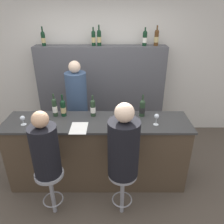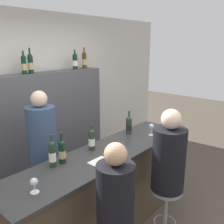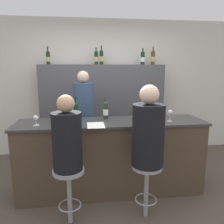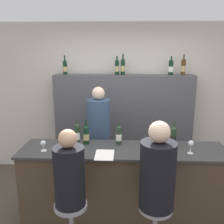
{
  "view_description": "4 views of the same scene",
  "coord_description": "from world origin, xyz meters",
  "px_view_note": "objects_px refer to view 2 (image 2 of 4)",
  "views": [
    {
      "loc": [
        0.2,
        -2.26,
        2.38
      ],
      "look_at": [
        0.21,
        0.24,
        1.15
      ],
      "focal_mm": 35.0,
      "sensor_mm": 36.0,
      "label": 1
    },
    {
      "loc": [
        -1.85,
        -1.42,
        2.14
      ],
      "look_at": [
        0.1,
        0.28,
        1.43
      ],
      "focal_mm": 40.0,
      "sensor_mm": 36.0,
      "label": 2
    },
    {
      "loc": [
        -0.34,
        -2.49,
        1.68
      ],
      "look_at": [
        0.02,
        0.36,
        1.1
      ],
      "focal_mm": 35.0,
      "sensor_mm": 36.0,
      "label": 3
    },
    {
      "loc": [
        -0.02,
        -2.5,
        2.15
      ],
      "look_at": [
        -0.14,
        0.35,
        1.43
      ],
      "focal_mm": 40.0,
      "sensor_mm": 36.0,
      "label": 4
    }
  ],
  "objects_px": {
    "wine_bottle_counter_3": "(129,125)",
    "wine_bottle_backbar_1": "(24,64)",
    "wine_bottle_backbar_3": "(75,61)",
    "wine_bottle_counter_2": "(92,139)",
    "bar_stool_right": "(166,200)",
    "wine_bottle_counter_0": "(52,154)",
    "bartender": "(44,164)",
    "guest_seated_left": "(115,196)",
    "guest_seated_right": "(169,156)",
    "wine_bottle_backbar_2": "(30,64)",
    "wine_glass_0": "(34,183)",
    "wine_glass_1": "(151,127)",
    "wine_bottle_backbar_4": "(84,60)",
    "wine_bottle_counter_1": "(62,151)"
  },
  "relations": [
    {
      "from": "wine_bottle_backbar_4",
      "to": "guest_seated_left",
      "type": "height_order",
      "value": "wine_bottle_backbar_4"
    },
    {
      "from": "wine_bottle_counter_0",
      "to": "wine_bottle_backbar_2",
      "type": "bearing_deg",
      "value": 64.51
    },
    {
      "from": "wine_glass_1",
      "to": "wine_bottle_backbar_4",
      "type": "bearing_deg",
      "value": 82.39
    },
    {
      "from": "wine_glass_1",
      "to": "bartender",
      "type": "height_order",
      "value": "bartender"
    },
    {
      "from": "wine_glass_1",
      "to": "bar_stool_right",
      "type": "height_order",
      "value": "wine_glass_1"
    },
    {
      "from": "wine_bottle_counter_1",
      "to": "bartender",
      "type": "height_order",
      "value": "bartender"
    },
    {
      "from": "wine_bottle_backbar_3",
      "to": "wine_glass_1",
      "type": "height_order",
      "value": "wine_bottle_backbar_3"
    },
    {
      "from": "bartender",
      "to": "wine_bottle_counter_0",
      "type": "bearing_deg",
      "value": -113.81
    },
    {
      "from": "wine_bottle_counter_2",
      "to": "wine_glass_0",
      "type": "bearing_deg",
      "value": -164.24
    },
    {
      "from": "wine_bottle_counter_2",
      "to": "wine_glass_0",
      "type": "height_order",
      "value": "wine_bottle_counter_2"
    },
    {
      "from": "wine_bottle_backbar_3",
      "to": "wine_glass_1",
      "type": "relative_size",
      "value": 1.97
    },
    {
      "from": "wine_bottle_counter_3",
      "to": "wine_bottle_backbar_1",
      "type": "distance_m",
      "value": 1.58
    },
    {
      "from": "guest_seated_left",
      "to": "guest_seated_right",
      "type": "bearing_deg",
      "value": 0.0
    },
    {
      "from": "wine_bottle_counter_3",
      "to": "bartender",
      "type": "xyz_separation_m",
      "value": [
        -0.97,
        0.51,
        -0.36
      ]
    },
    {
      "from": "wine_bottle_backbar_2",
      "to": "guest_seated_left",
      "type": "distance_m",
      "value": 2.19
    },
    {
      "from": "wine_glass_1",
      "to": "bar_stool_right",
      "type": "bearing_deg",
      "value": -131.56
    },
    {
      "from": "wine_bottle_counter_1",
      "to": "wine_bottle_counter_2",
      "type": "relative_size",
      "value": 1.04
    },
    {
      "from": "wine_bottle_counter_2",
      "to": "wine_glass_1",
      "type": "xyz_separation_m",
      "value": [
        0.83,
        -0.25,
        -0.01
      ]
    },
    {
      "from": "wine_bottle_backbar_2",
      "to": "wine_glass_1",
      "type": "xyz_separation_m",
      "value": [
        0.78,
        -1.43,
        -0.77
      ]
    },
    {
      "from": "wine_bottle_backbar_1",
      "to": "guest_seated_left",
      "type": "distance_m",
      "value": 2.17
    },
    {
      "from": "wine_glass_1",
      "to": "wine_bottle_backbar_2",
      "type": "bearing_deg",
      "value": 118.72
    },
    {
      "from": "wine_bottle_backbar_4",
      "to": "wine_glass_0",
      "type": "relative_size",
      "value": 2.62
    },
    {
      "from": "wine_bottle_backbar_2",
      "to": "wine_bottle_backbar_4",
      "type": "height_order",
      "value": "wine_bottle_backbar_2"
    },
    {
      "from": "wine_bottle_backbar_3",
      "to": "wine_bottle_counter_2",
      "type": "bearing_deg",
      "value": -124.69
    },
    {
      "from": "wine_bottle_counter_2",
      "to": "bar_stool_right",
      "type": "distance_m",
      "value": 1.05
    },
    {
      "from": "wine_bottle_counter_2",
      "to": "wine_bottle_backbar_3",
      "type": "relative_size",
      "value": 1.0
    },
    {
      "from": "wine_bottle_backbar_2",
      "to": "bar_stool_right",
      "type": "relative_size",
      "value": 0.53
    },
    {
      "from": "guest_seated_left",
      "to": "bar_stool_right",
      "type": "relative_size",
      "value": 1.25
    },
    {
      "from": "wine_bottle_counter_3",
      "to": "bartender",
      "type": "distance_m",
      "value": 1.15
    },
    {
      "from": "wine_bottle_counter_2",
      "to": "wine_bottle_backbar_3",
      "type": "height_order",
      "value": "wine_bottle_backbar_3"
    },
    {
      "from": "wine_bottle_counter_0",
      "to": "bartender",
      "type": "distance_m",
      "value": 0.67
    },
    {
      "from": "guest_seated_left",
      "to": "guest_seated_right",
      "type": "xyz_separation_m",
      "value": [
        0.86,
        0.0,
        0.04
      ]
    },
    {
      "from": "wine_bottle_counter_0",
      "to": "wine_bottle_backbar_3",
      "type": "bearing_deg",
      "value": 41.42
    },
    {
      "from": "guest_seated_right",
      "to": "wine_bottle_backbar_1",
      "type": "bearing_deg",
      "value": 102.87
    },
    {
      "from": "wine_bottle_counter_2",
      "to": "guest_seated_left",
      "type": "relative_size",
      "value": 0.38
    },
    {
      "from": "wine_bottle_backbar_1",
      "to": "guest_seated_left",
      "type": "xyz_separation_m",
      "value": [
        -0.42,
        -1.93,
        -0.9
      ]
    },
    {
      "from": "guest_seated_left",
      "to": "wine_bottle_backbar_2",
      "type": "bearing_deg",
      "value": 75.1
    },
    {
      "from": "wine_glass_0",
      "to": "guest_seated_left",
      "type": "xyz_separation_m",
      "value": [
        0.41,
        -0.5,
        -0.11
      ]
    },
    {
      "from": "wine_bottle_backbar_3",
      "to": "wine_glass_0",
      "type": "bearing_deg",
      "value": -139.86
    },
    {
      "from": "guest_seated_left",
      "to": "wine_bottle_counter_1",
      "type": "bearing_deg",
      "value": 85.13
    },
    {
      "from": "wine_bottle_counter_1",
      "to": "wine_bottle_counter_2",
      "type": "height_order",
      "value": "wine_bottle_counter_1"
    },
    {
      "from": "wine_bottle_counter_2",
      "to": "wine_bottle_backbar_4",
      "type": "height_order",
      "value": "wine_bottle_backbar_4"
    },
    {
      "from": "wine_bottle_counter_2",
      "to": "wine_glass_1",
      "type": "distance_m",
      "value": 0.86
    },
    {
      "from": "wine_glass_0",
      "to": "wine_bottle_backbar_1",
      "type": "bearing_deg",
      "value": 60.08
    },
    {
      "from": "wine_bottle_counter_3",
      "to": "wine_glass_0",
      "type": "xyz_separation_m",
      "value": [
        -1.55,
        -0.25,
        -0.04
      ]
    },
    {
      "from": "wine_bottle_backbar_1",
      "to": "guest_seated_left",
      "type": "relative_size",
      "value": 0.38
    },
    {
      "from": "wine_bottle_counter_1",
      "to": "wine_glass_0",
      "type": "bearing_deg",
      "value": -152.23
    },
    {
      "from": "wine_glass_0",
      "to": "guest_seated_right",
      "type": "bearing_deg",
      "value": -21.44
    },
    {
      "from": "wine_bottle_counter_0",
      "to": "bartender",
      "type": "xyz_separation_m",
      "value": [
        0.22,
        0.51,
        -0.37
      ]
    },
    {
      "from": "wine_bottle_backbar_4",
      "to": "guest_seated_left",
      "type": "relative_size",
      "value": 0.42
    }
  ]
}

